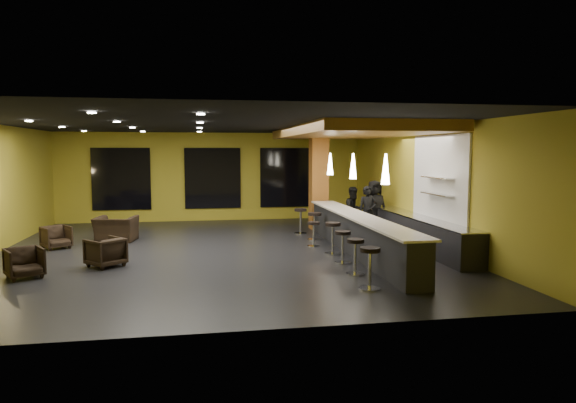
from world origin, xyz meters
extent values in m
cube|color=black|center=(0.00, 0.00, -0.05)|extent=(12.00, 13.00, 0.10)
cube|color=black|center=(0.00, 0.00, 3.55)|extent=(12.00, 13.00, 0.10)
cube|color=#A79825|center=(0.00, 6.55, 1.75)|extent=(12.00, 0.10, 3.50)
cube|color=#A79825|center=(0.00, -6.55, 1.75)|extent=(12.00, 0.10, 3.50)
cube|color=#A79825|center=(6.05, 0.00, 1.75)|extent=(0.10, 13.00, 3.50)
cube|color=olive|center=(4.00, 1.00, 3.36)|extent=(3.60, 8.00, 0.28)
cube|color=black|center=(-3.50, 6.44, 1.70)|extent=(2.20, 0.06, 2.40)
cube|color=black|center=(0.00, 6.44, 1.70)|extent=(2.20, 0.06, 2.40)
cube|color=black|center=(3.00, 6.44, 1.70)|extent=(2.20, 0.06, 2.40)
cube|color=white|center=(5.96, -1.00, 2.00)|extent=(0.06, 3.20, 2.40)
cube|color=black|center=(3.65, -1.00, 0.50)|extent=(0.60, 8.00, 1.00)
cube|color=white|center=(3.65, -1.00, 1.02)|extent=(0.78, 8.10, 0.05)
cube|color=black|center=(5.65, -0.50, 0.43)|extent=(0.70, 6.00, 0.86)
cube|color=silver|center=(5.65, -0.50, 0.89)|extent=(0.72, 6.00, 0.03)
cube|color=silver|center=(5.82, -1.20, 1.60)|extent=(0.30, 1.50, 0.03)
cube|color=silver|center=(5.82, -1.20, 2.05)|extent=(0.30, 1.50, 0.03)
cube|color=#955821|center=(3.65, 3.60, 1.75)|extent=(0.60, 0.60, 3.50)
cone|color=white|center=(3.65, -3.00, 2.35)|extent=(0.20, 0.20, 0.70)
cone|color=white|center=(3.65, -0.50, 2.35)|extent=(0.20, 0.20, 0.70)
cone|color=white|center=(3.65, 2.00, 2.35)|extent=(0.20, 0.20, 0.70)
imported|color=black|center=(4.76, 1.45, 0.83)|extent=(0.67, 0.52, 1.66)
imported|color=black|center=(4.57, 2.33, 0.79)|extent=(0.91, 0.80, 1.57)
imported|color=black|center=(5.25, 2.20, 0.90)|extent=(0.94, 0.68, 1.79)
imported|color=black|center=(-4.33, -2.33, 0.33)|extent=(0.99, 1.00, 0.67)
imported|color=black|center=(-2.79, -1.47, 0.35)|extent=(1.07, 1.07, 0.70)
imported|color=black|center=(-4.57, 1.17, 0.32)|extent=(0.98, 0.98, 0.65)
imported|color=black|center=(-3.09, 2.12, 0.38)|extent=(1.33, 1.21, 0.76)
cylinder|color=silver|center=(2.78, -4.54, 0.02)|extent=(0.43, 0.43, 0.03)
cylinder|color=silver|center=(2.78, -4.54, 0.40)|extent=(0.08, 0.08, 0.75)
cylinder|color=black|center=(2.78, -4.54, 0.81)|extent=(0.41, 0.41, 0.09)
cylinder|color=silver|center=(2.86, -3.29, 0.02)|extent=(0.41, 0.41, 0.03)
cylinder|color=silver|center=(2.86, -3.29, 0.38)|extent=(0.07, 0.07, 0.72)
cylinder|color=black|center=(2.86, -3.29, 0.77)|extent=(0.39, 0.39, 0.08)
cylinder|color=silver|center=(2.92, -2.10, 0.02)|extent=(0.41, 0.41, 0.03)
cylinder|color=silver|center=(2.92, -2.10, 0.38)|extent=(0.07, 0.07, 0.71)
cylinder|color=black|center=(2.92, -2.10, 0.76)|extent=(0.39, 0.39, 0.08)
cylinder|color=silver|center=(2.96, -0.98, 0.02)|extent=(0.44, 0.44, 0.03)
cylinder|color=silver|center=(2.96, -0.98, 0.40)|extent=(0.08, 0.08, 0.76)
cylinder|color=black|center=(2.96, -0.98, 0.82)|extent=(0.41, 0.41, 0.09)
cylinder|color=silver|center=(2.70, 0.20, 0.01)|extent=(0.37, 0.37, 0.03)
cylinder|color=silver|center=(2.70, 0.20, 0.34)|extent=(0.06, 0.06, 0.64)
cylinder|color=black|center=(2.70, 0.20, 0.69)|extent=(0.35, 0.35, 0.07)
cylinder|color=silver|center=(2.98, 1.27, 0.02)|extent=(0.44, 0.44, 0.03)
cylinder|color=silver|center=(2.98, 1.27, 0.40)|extent=(0.08, 0.08, 0.77)
cylinder|color=black|center=(2.98, 1.27, 0.82)|extent=(0.42, 0.42, 0.09)
cylinder|color=silver|center=(2.79, 2.55, 0.02)|extent=(0.43, 0.43, 0.03)
cylinder|color=silver|center=(2.79, 2.55, 0.40)|extent=(0.08, 0.08, 0.75)
cylinder|color=black|center=(2.79, 2.55, 0.81)|extent=(0.41, 0.41, 0.09)
camera|label=1|loc=(-0.56, -14.15, 2.74)|focal=32.00mm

